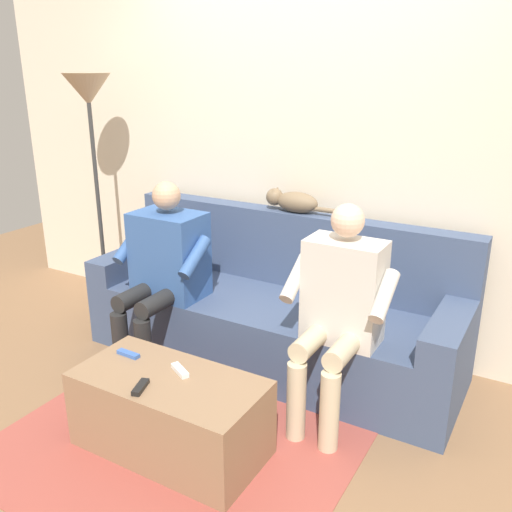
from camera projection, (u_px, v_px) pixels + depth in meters
ground_plane at (211, 413)px, 3.04m from camera, size 8.00×8.00×0.00m
back_wall at (308, 147)px, 3.57m from camera, size 5.30×0.06×2.63m
couch at (274, 314)px, 3.54m from camera, size 2.38×0.78×0.92m
coffee_table at (170, 413)px, 2.70m from camera, size 0.93×0.47×0.40m
person_left_seated at (339, 305)px, 2.83m from camera, size 0.55×0.51×1.17m
person_right_seated at (164, 263)px, 3.41m from camera, size 0.59×0.59×1.16m
cat_on_backrest at (293, 201)px, 3.54m from camera, size 0.51×0.14×0.15m
remote_black at (140, 387)px, 2.53m from camera, size 0.08×0.13×0.02m
remote_blue at (128, 354)px, 2.83m from camera, size 0.13×0.04×0.02m
remote_white at (180, 370)px, 2.67m from camera, size 0.14×0.10×0.02m
floor_rug at (186, 434)px, 2.86m from camera, size 1.72×1.62×0.01m
floor_lamp at (89, 107)px, 3.86m from camera, size 0.33×0.33×1.77m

